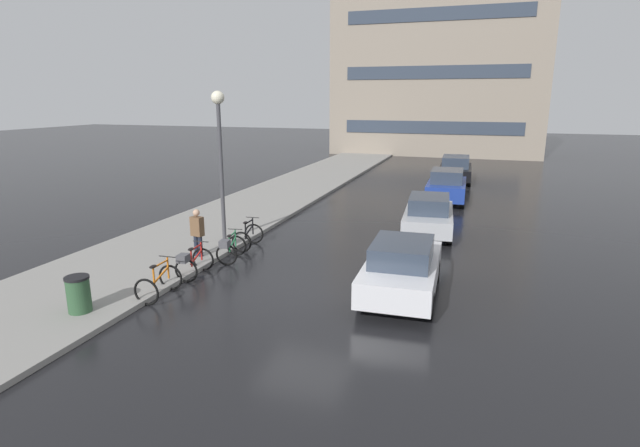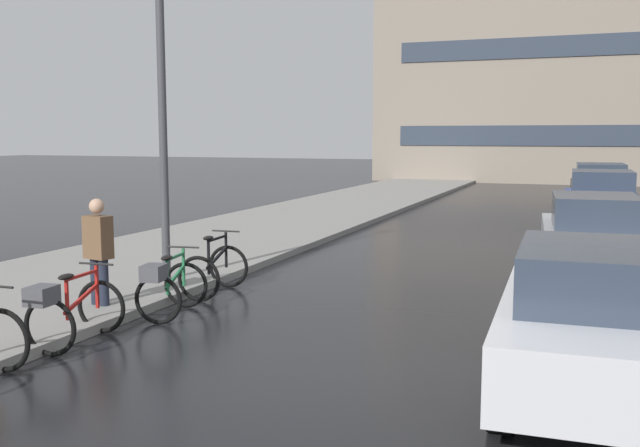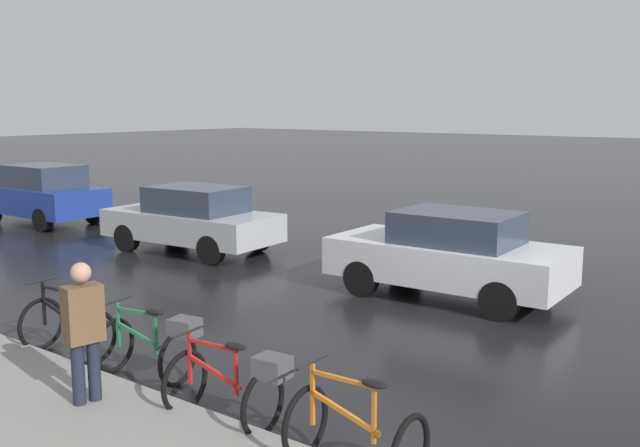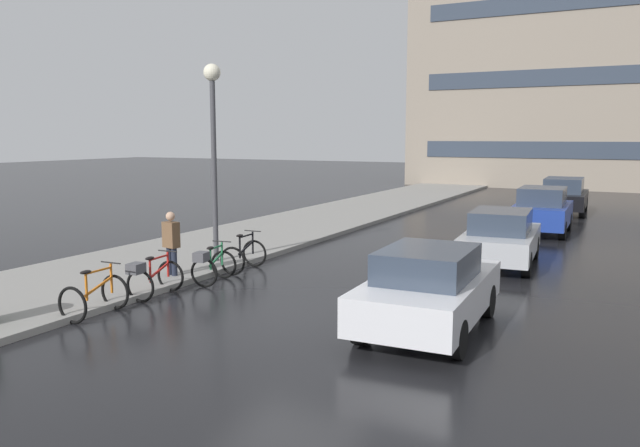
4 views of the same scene
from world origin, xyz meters
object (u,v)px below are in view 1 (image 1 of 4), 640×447
object	(u,v)px
car_white	(402,268)
streetlamp	(220,138)
bicycle_nearest	(159,283)
bicycle_farthest	(248,237)
car_black	(455,169)
bicycle_second	(192,262)
bicycle_third	(230,248)
pedestrian	(197,232)
car_blue	(447,186)
trash_bin	(79,297)
car_silver	(429,215)

from	to	relation	value
car_white	streetlamp	distance (m)	8.08
bicycle_nearest	streetlamp	distance (m)	6.14
bicycle_farthest	car_black	size ratio (longest dim) A/B	0.27
bicycle_second	streetlamp	world-z (taller)	streetlamp
car_white	bicycle_farthest	bearing A→B (deg)	155.41
bicycle_third	streetlamp	xyz separation A→B (m)	(-1.20, 1.80, 3.33)
bicycle_farthest	car_white	world-z (taller)	car_white
car_black	pedestrian	bearing A→B (deg)	-110.51
bicycle_farthest	car_black	distance (m)	17.93
bicycle_nearest	bicycle_second	distance (m)	1.56
car_blue	car_black	distance (m)	6.60
trash_bin	car_white	bearing A→B (deg)	27.91
car_white	car_blue	world-z (taller)	car_blue
bicycle_second	trash_bin	size ratio (longest dim) A/B	1.38
trash_bin	car_black	bearing A→B (deg)	72.52
bicycle_nearest	car_black	xyz separation A→B (m)	(6.28, 21.71, 0.43)
bicycle_second	trash_bin	bearing A→B (deg)	-109.19
pedestrian	car_black	bearing A→B (deg)	69.49
car_blue	trash_bin	world-z (taller)	car_blue
bicycle_farthest	car_silver	world-z (taller)	car_silver
bicycle_second	streetlamp	bearing A→B (deg)	103.84
car_white	pedestrian	xyz separation A→B (m)	(-6.78, 0.92, 0.18)
bicycle_nearest	car_white	bearing A→B (deg)	19.50
bicycle_nearest	bicycle_second	xyz separation A→B (m)	(0.04, 1.56, 0.08)
bicycle_farthest	car_blue	bearing A→B (deg)	59.58
bicycle_second	car_black	bearing A→B (deg)	72.79
bicycle_second	car_black	xyz separation A→B (m)	(6.24, 20.15, 0.35)
pedestrian	car_silver	bearing A→B (deg)	39.69
bicycle_second	car_blue	distance (m)	14.91
car_blue	trash_bin	xyz separation A→B (m)	(-7.33, -16.75, -0.33)
bicycle_second	car_white	world-z (taller)	car_white
car_silver	streetlamp	world-z (taller)	streetlamp
bicycle_farthest	streetlamp	world-z (taller)	streetlamp
bicycle_nearest	streetlamp	size ratio (longest dim) A/B	0.22
trash_bin	pedestrian	bearing A→B (deg)	85.32
bicycle_third	pedestrian	xyz separation A→B (m)	(-1.07, -0.15, 0.48)
streetlamp	bicycle_second	bearing A→B (deg)	-76.16
pedestrian	car_blue	bearing A→B (deg)	60.00
car_white	streetlamp	bearing A→B (deg)	157.38
bicycle_third	streetlamp	world-z (taller)	streetlamp
car_white	car_black	bearing A→B (deg)	89.46
bicycle_third	car_white	bearing A→B (deg)	-10.67
car_blue	car_black	world-z (taller)	car_blue
streetlamp	bicycle_nearest	bearing A→B (deg)	-80.77
bicycle_second	bicycle_farthest	size ratio (longest dim) A/B	1.17
car_white	bicycle_second	bearing A→B (deg)	-174.38
bicycle_second	bicycle_farthest	world-z (taller)	bicycle_farthest
bicycle_farthest	bicycle_second	bearing A→B (deg)	-93.29
car_blue	trash_bin	distance (m)	18.28
car_black	trash_bin	bearing A→B (deg)	-107.48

